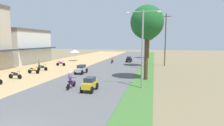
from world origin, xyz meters
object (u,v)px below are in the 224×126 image
object	(u,v)px
pedestrian_on_shoulder	(39,64)
median_tree_second	(147,27)
streetlamp_mid	(147,42)
motorbike_ahead_second	(112,61)
streetlamp_near	(142,44)
parked_motorbike_fourth	(34,70)
parked_motorbike_sixth	(61,63)
motorbike_foreground_rider	(71,80)
car_sedan_silver	(81,69)
vendor_umbrella	(75,51)
parked_motorbike_fifth	(42,67)
median_tree_nearest	(147,23)
parked_motorbike_third	(15,75)
car_sedan_black	(129,59)
median_tree_third	(149,35)
utility_pole_near	(165,39)
car_hatchback_yellow	(90,84)

from	to	relation	value
pedestrian_on_shoulder	median_tree_second	world-z (taller)	median_tree_second
streetlamp_mid	motorbike_ahead_second	distance (m)	10.29
streetlamp_near	parked_motorbike_fourth	bearing A→B (deg)	164.35
parked_motorbike_sixth	pedestrian_on_shoulder	bearing A→B (deg)	-98.92
parked_motorbike_fourth	motorbike_foreground_rider	xyz separation A→B (m)	(8.49, -5.99, 0.30)
pedestrian_on_shoulder	streetlamp_mid	size ratio (longest dim) A/B	0.22
median_tree_second	car_sedan_silver	xyz separation A→B (m)	(-8.37, -8.95, -6.18)
motorbike_ahead_second	vendor_umbrella	bearing A→B (deg)	167.34
parked_motorbike_fifth	median_tree_nearest	distance (m)	16.89
parked_motorbike_fifth	car_sedan_silver	size ratio (longest dim) A/B	0.80
parked_motorbike_third	car_sedan_silver	bearing A→B (deg)	38.45
parked_motorbike_fifth	car_sedan_black	world-z (taller)	car_sedan_black
motorbike_ahead_second	parked_motorbike_fifth	bearing A→B (deg)	-125.58
car_sedan_black	motorbike_ahead_second	xyz separation A→B (m)	(-3.01, -2.86, -0.17)
median_tree_third	parked_motorbike_sixth	bearing A→B (deg)	-128.97
parked_motorbike_sixth	utility_pole_near	world-z (taller)	utility_pole_near
streetlamp_mid	vendor_umbrella	bearing A→B (deg)	152.63
streetlamp_near	vendor_umbrella	bearing A→B (deg)	128.86
parked_motorbike_fifth	pedestrian_on_shoulder	bearing A→B (deg)	158.64
parked_motorbike_sixth	utility_pole_near	bearing A→B (deg)	15.83
car_hatchback_yellow	motorbike_ahead_second	world-z (taller)	car_hatchback_yellow
parked_motorbike_fifth	pedestrian_on_shoulder	distance (m)	0.88
parked_motorbike_third	car_sedan_black	bearing A→B (deg)	62.26
parked_motorbike_third	utility_pole_near	world-z (taller)	utility_pole_near
median_tree_third	car_sedan_silver	xyz separation A→B (m)	(-8.24, -24.90, -5.35)
median_tree_third	streetlamp_mid	bearing A→B (deg)	-88.95
parked_motorbike_fourth	parked_motorbike_fifth	distance (m)	2.58
streetlamp_near	car_sedan_silver	bearing A→B (deg)	146.51
parked_motorbike_third	pedestrian_on_shoulder	bearing A→B (deg)	101.17
streetlamp_mid	car_sedan_silver	xyz separation A→B (m)	(-8.59, -6.11, -3.56)
median_tree_third	parked_motorbike_fourth	bearing A→B (deg)	-118.92
car_hatchback_yellow	parked_motorbike_fifth	bearing A→B (deg)	140.74
parked_motorbike_sixth	median_tree_third	bearing A→B (deg)	51.03
streetlamp_near	car_sedan_black	world-z (taller)	streetlamp_near
pedestrian_on_shoulder	utility_pole_near	size ratio (longest dim) A/B	0.17
streetlamp_near	motorbike_foreground_rider	distance (m)	7.51
parked_motorbike_fourth	parked_motorbike_sixth	xyz separation A→B (m)	(-0.34, 7.94, 0.00)
pedestrian_on_shoulder	streetlamp_near	distance (m)	17.85
median_tree_third	streetlamp_mid	size ratio (longest dim) A/B	1.03
pedestrian_on_shoulder	median_tree_third	size ratio (longest dim) A/B	0.21
median_tree_second	median_tree_third	world-z (taller)	median_tree_second
pedestrian_on_shoulder	car_sedan_silver	size ratio (longest dim) A/B	0.72
vendor_umbrella	pedestrian_on_shoulder	world-z (taller)	vendor_umbrella
parked_motorbike_third	streetlamp_near	size ratio (longest dim) A/B	0.25
vendor_umbrella	motorbike_foreground_rider	world-z (taller)	vendor_umbrella
parked_motorbike_sixth	motorbike_foreground_rider	world-z (taller)	motorbike_foreground_rider
utility_pole_near	parked_motorbike_fifth	bearing A→B (deg)	-150.05
vendor_umbrella	pedestrian_on_shoulder	distance (m)	13.30
car_hatchback_yellow	car_sedan_silver	xyz separation A→B (m)	(-4.17, 7.89, -0.01)
parked_motorbike_fifth	streetlamp_mid	xyz separation A→B (m)	(15.35, 5.07, 3.75)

